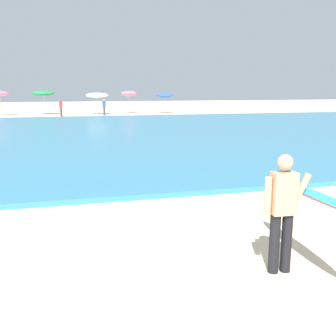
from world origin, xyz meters
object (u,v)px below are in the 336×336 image
object	(u,v)px
beach_umbrella_3	(43,93)
beach_umbrella_4	(97,95)
beach_umbrella_2	(0,94)
beach_umbrella_6	(165,96)
beach_umbrella_5	(129,94)
surfer_with_board	(297,203)
beachgoer_near_row_left	(104,107)
beachgoer_near_row_mid	(61,107)

from	to	relation	value
beach_umbrella_3	beach_umbrella_4	world-z (taller)	beach_umbrella_3
beach_umbrella_2	beach_umbrella_6	bearing A→B (deg)	-1.29
beach_umbrella_2	beach_umbrella_5	bearing A→B (deg)	5.69
beach_umbrella_2	beach_umbrella_3	bearing A→B (deg)	17.63
beach_umbrella_3	beach_umbrella_5	bearing A→B (deg)	0.09
beach_umbrella_5	surfer_with_board	bearing A→B (deg)	-95.77
beach_umbrella_4	beachgoer_near_row_left	distance (m)	1.75
beach_umbrella_3	surfer_with_board	bearing A→B (deg)	-82.49
beach_umbrella_2	beach_umbrella_5	size ratio (longest dim) A/B	1.01
surfer_with_board	beachgoer_near_row_left	distance (m)	34.95
beach_umbrella_6	beachgoer_near_row_mid	xyz separation A→B (m)	(-10.68, -1.62, -1.04)
beach_umbrella_5	beachgoer_near_row_left	bearing A→B (deg)	-136.62
beach_umbrella_2	beach_umbrella_5	xyz separation A→B (m)	(12.74, 1.27, -0.06)
beach_umbrella_6	beachgoer_near_row_left	distance (m)	6.72
surfer_with_board	beach_umbrella_4	xyz separation A→B (m)	(0.28, 36.17, 0.93)
beach_umbrella_3	beachgoer_near_row_mid	xyz separation A→B (m)	(1.68, -3.24, -1.30)
beach_umbrella_5	beachgoer_near_row_left	xyz separation A→B (m)	(-2.96, -2.80, -1.24)
beach_umbrella_3	beach_umbrella_4	distance (m)	5.48
beach_umbrella_5	beach_umbrella_6	xyz separation A→B (m)	(3.57, -1.64, -0.20)
surfer_with_board	beach_umbrella_2	size ratio (longest dim) A/B	1.06
beach_umbrella_6	beachgoer_near_row_mid	size ratio (longest dim) A/B	1.32
beach_umbrella_3	beach_umbrella_6	size ratio (longest dim) A/B	1.18
beach_umbrella_2	beach_umbrella_6	xyz separation A→B (m)	(16.31, -0.37, -0.26)
surfer_with_board	beach_umbrella_5	xyz separation A→B (m)	(3.81, 37.74, 1.06)
beach_umbrella_5	beach_umbrella_2	bearing A→B (deg)	-174.31
beach_umbrella_5	beach_umbrella_3	bearing A→B (deg)	-179.91
beach_umbrella_6	beachgoer_near_row_left	bearing A→B (deg)	-169.91
surfer_with_board	beach_umbrella_3	bearing A→B (deg)	97.51
beachgoer_near_row_left	beachgoer_near_row_mid	xyz separation A→B (m)	(-4.15, -0.46, 0.00)
beach_umbrella_3	beachgoer_near_row_left	size ratio (longest dim) A/B	1.56
beach_umbrella_2	beach_umbrella_3	world-z (taller)	beach_umbrella_3
beach_umbrella_2	beachgoer_near_row_left	xyz separation A→B (m)	(9.78, -1.53, -1.30)
surfer_with_board	beach_umbrella_4	world-z (taller)	beach_umbrella_4
beach_umbrella_4	beach_umbrella_5	distance (m)	3.87
beach_umbrella_4	beachgoer_near_row_mid	distance (m)	4.10
beach_umbrella_2	beachgoer_near_row_mid	bearing A→B (deg)	-19.45
beachgoer_near_row_left	beachgoer_near_row_mid	world-z (taller)	same
beachgoer_near_row_mid	surfer_with_board	bearing A→B (deg)	-84.54
beach_umbrella_3	beach_umbrella_6	world-z (taller)	beach_umbrella_3
surfer_with_board	beach_umbrella_3	world-z (taller)	beach_umbrella_3
surfer_with_board	beachgoer_near_row_left	world-z (taller)	surfer_with_board
beach_umbrella_2	beachgoer_near_row_left	bearing A→B (deg)	-8.90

